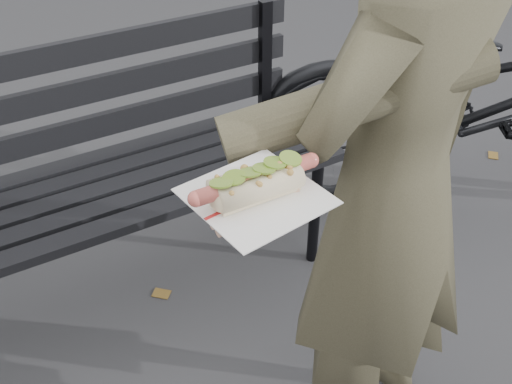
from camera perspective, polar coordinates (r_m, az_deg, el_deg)
park_bench at (r=1.92m, az=-15.09°, el=2.58°), size 1.50×0.44×0.88m
bicycle at (r=2.48m, az=22.32°, el=8.59°), size 1.99×1.53×1.00m
person at (r=1.32m, az=12.72°, el=-0.07°), size 0.64×0.49×1.58m
held_hotdog at (r=1.04m, az=7.39°, el=6.71°), size 0.63×0.32×0.20m
fallen_leaves at (r=2.05m, az=1.16°, el=-12.80°), size 4.11×3.35×0.00m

